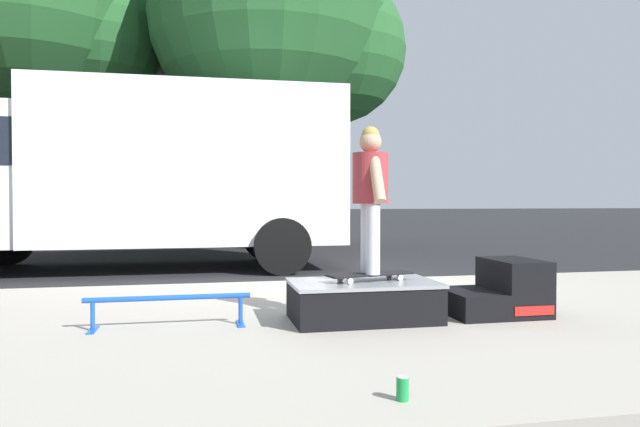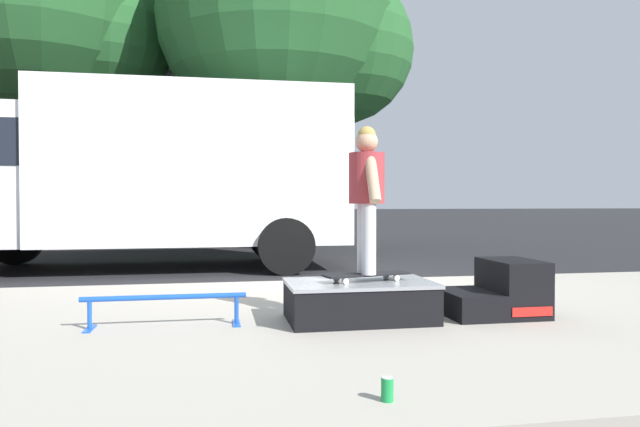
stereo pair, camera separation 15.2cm
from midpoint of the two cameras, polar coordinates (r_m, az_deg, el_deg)
name	(u,v)px [view 2 (the right image)]	position (r m, az deg, el deg)	size (l,w,h in m)	color
ground_plane	(334,283)	(8.20, 1.97, -6.91)	(140.00, 140.00, 0.00)	black
sidewalk_slab	(402,323)	(5.35, 9.02, -10.70)	(50.00, 5.00, 0.12)	#A8A093
skate_box	(359,299)	(5.08, 4.81, -8.51)	(1.27, 0.77, 0.34)	black
kicker_ramp	(499,292)	(5.56, 18.11, -7.46)	(0.86, 0.68, 0.51)	black
grind_rail	(165,303)	(4.97, -14.34, -8.61)	(1.34, 0.28, 0.27)	blue
skateboard	(366,275)	(5.06, 5.50, -6.09)	(0.81, 0.37, 0.07)	black
skater_kid	(367,187)	(5.02, 5.52, 2.63)	(0.31, 0.66, 1.29)	silver
soda_can	(387,389)	(3.16, 8.13, -16.91)	(0.07, 0.07, 0.13)	#198C3F
box_truck	(139,169)	(10.21, -17.13, 4.21)	(6.91, 2.63, 3.05)	white
street_tree_main	(55,18)	(16.35, -24.59, 17.27)	(5.77, 5.25, 8.50)	brown
street_tree_neighbour	(289,25)	(14.55, -2.77, 18.26)	(6.20, 5.64, 8.41)	brown
house_behind	(149,109)	(20.20, -16.44, 9.98)	(9.54, 8.22, 8.40)	silver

